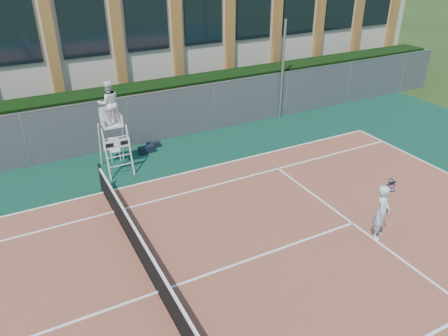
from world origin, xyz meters
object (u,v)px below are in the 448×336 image
umpire_chair (109,106)px  tennis_player (382,212)px  plastic_chair (114,147)px  steel_pole (282,71)px

umpire_chair → tennis_player: bearing=-54.3°
umpire_chair → tennis_player: size_ratio=2.05×
plastic_chair → tennis_player: 10.34m
steel_pole → tennis_player: steel_pole is taller
umpire_chair → steel_pole: bearing=10.8°
tennis_player → steel_pole: bearing=72.6°
steel_pole → tennis_player: size_ratio=2.73×
umpire_chair → plastic_chair: 2.22m
steel_pole → tennis_player: 10.11m
tennis_player → umpire_chair: bearing=125.7°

